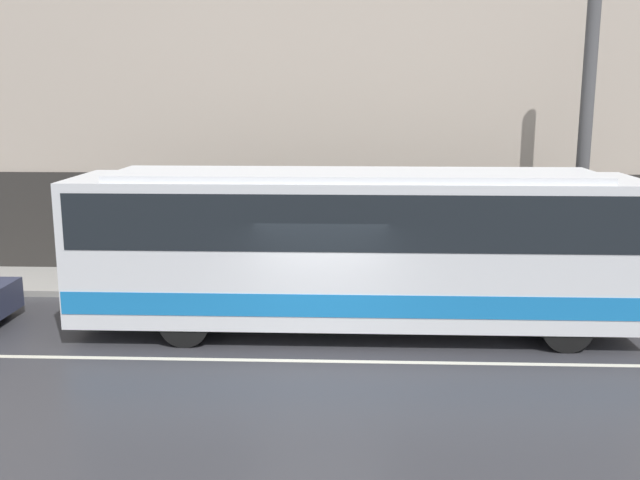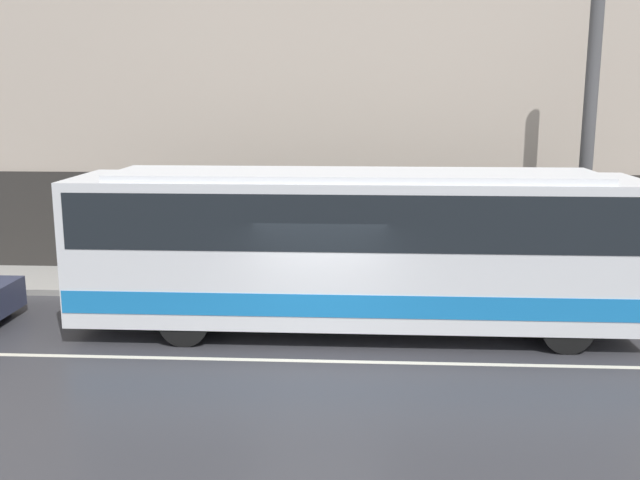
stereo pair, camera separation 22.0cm
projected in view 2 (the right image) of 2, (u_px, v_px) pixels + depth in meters
ground_plane at (318, 361)px, 13.24m from camera, size 60.00×60.00×0.00m
sidewalk at (330, 284)px, 18.36m from camera, size 60.00×2.50×0.15m
building_facade at (333, 61)px, 18.59m from camera, size 60.00×0.35×11.84m
lane_stripe at (318, 361)px, 13.24m from camera, size 54.00×0.14×0.01m
transit_bus at (354, 243)px, 14.60m from camera, size 11.42×2.52×3.35m
utility_pole_near at (587, 149)px, 16.80m from camera, size 0.31×0.31×6.88m
pedestrian_waiting at (326, 260)px, 17.55m from camera, size 0.36×0.36×1.55m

